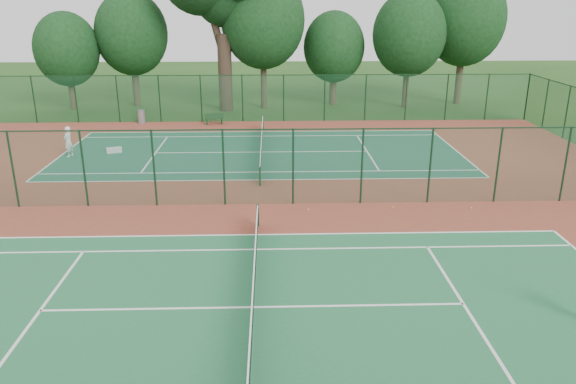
% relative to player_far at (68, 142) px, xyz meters
% --- Properties ---
extents(ground, '(120.00, 120.00, 0.00)m').
position_rel_player_far_xyz_m(ground, '(11.27, -8.33, -0.92)').
color(ground, '#224917').
rests_on(ground, ground).
extents(red_pad, '(40.00, 36.00, 0.01)m').
position_rel_player_far_xyz_m(red_pad, '(11.27, -8.33, -0.91)').
color(red_pad, brown).
rests_on(red_pad, ground).
extents(court_near, '(23.77, 10.97, 0.01)m').
position_rel_player_far_xyz_m(court_near, '(11.27, -17.33, -0.90)').
color(court_near, '#20673C').
rests_on(court_near, red_pad).
extents(court_far, '(23.77, 10.97, 0.01)m').
position_rel_player_far_xyz_m(court_far, '(11.27, 0.67, -0.90)').
color(court_far, '#1A553B').
rests_on(court_far, red_pad).
extents(fence_north, '(40.00, 0.09, 3.50)m').
position_rel_player_far_xyz_m(fence_north, '(11.27, 9.67, 0.84)').
color(fence_north, '#194B2E').
rests_on(fence_north, ground).
extents(fence_divider, '(40.00, 0.09, 3.50)m').
position_rel_player_far_xyz_m(fence_divider, '(11.27, -8.33, 0.84)').
color(fence_divider, '#194B2C').
rests_on(fence_divider, ground).
extents(tennis_net_near, '(0.10, 12.90, 0.97)m').
position_rel_player_far_xyz_m(tennis_net_near, '(11.27, -17.33, -0.37)').
color(tennis_net_near, '#143920').
rests_on(tennis_net_near, ground).
extents(tennis_net_far, '(0.10, 12.90, 0.97)m').
position_rel_player_far_xyz_m(tennis_net_far, '(11.27, 0.67, -0.37)').
color(tennis_net_far, '#153B1F').
rests_on(tennis_net_far, ground).
extents(player_far, '(0.59, 0.75, 1.80)m').
position_rel_player_far_xyz_m(player_far, '(0.00, 0.00, 0.00)').
color(player_far, white).
rests_on(player_far, court_far).
extents(trash_bin, '(0.67, 0.67, 1.01)m').
position_rel_player_far_xyz_m(trash_bin, '(2.23, 9.22, -0.40)').
color(trash_bin, gray).
rests_on(trash_bin, red_pad).
extents(bench, '(1.44, 0.75, 0.85)m').
position_rel_player_far_xyz_m(bench, '(7.69, 8.60, -0.47)').
color(bench, '#123417').
rests_on(bench, red_pad).
extents(kit_bag, '(0.93, 0.61, 0.33)m').
position_rel_player_far_xyz_m(kit_bag, '(2.36, 0.82, -0.74)').
color(kit_bag, silver).
rests_on(kit_bag, red_pad).
extents(stray_ball_a, '(0.07, 0.07, 0.07)m').
position_rel_player_far_xyz_m(stray_ball_a, '(17.23, -9.04, -0.88)').
color(stray_ball_a, '#B8C92E').
rests_on(stray_ball_a, red_pad).
extents(stray_ball_b, '(0.06, 0.06, 0.06)m').
position_rel_player_far_xyz_m(stray_ball_b, '(20.70, -9.22, -0.88)').
color(stray_ball_b, yellow).
rests_on(stray_ball_b, red_pad).
extents(stray_ball_c, '(0.07, 0.07, 0.07)m').
position_rel_player_far_xyz_m(stray_ball_c, '(13.45, -9.19, -0.87)').
color(stray_ball_c, yellow).
rests_on(stray_ball_c, red_pad).
extents(evergreen_row, '(39.00, 5.00, 12.00)m').
position_rel_player_far_xyz_m(evergreen_row, '(11.77, 15.92, -0.92)').
color(evergreen_row, black).
rests_on(evergreen_row, ground).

